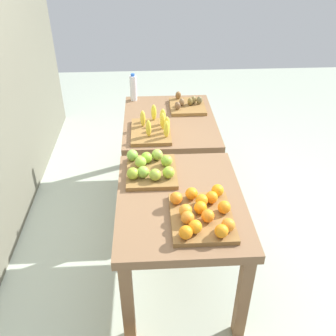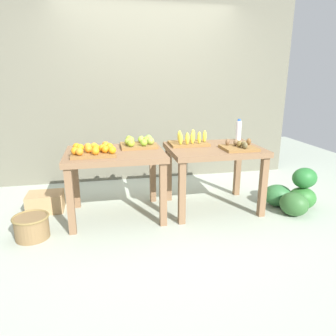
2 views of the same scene
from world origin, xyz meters
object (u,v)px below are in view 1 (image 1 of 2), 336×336
object	(u,v)px
banana_crate	(153,128)
watermelon_pile	(186,127)
display_table_left	(180,211)
apple_bin	(150,168)
orange_bin	(202,213)
display_table_right	(169,130)
water_bottle	(133,88)
kiwi_bin	(187,105)

from	to	relation	value
banana_crate	watermelon_pile	world-z (taller)	banana_crate
display_table_left	watermelon_pile	xyz separation A→B (m)	(2.03, -0.25, -0.45)
apple_bin	banana_crate	world-z (taller)	banana_crate
display_table_left	orange_bin	bearing A→B (deg)	-153.57
watermelon_pile	orange_bin	bearing A→B (deg)	176.22
display_table_left	banana_crate	xyz separation A→B (m)	(0.87, 0.15, 0.15)
display_table_left	display_table_right	bearing A→B (deg)	0.00
apple_bin	display_table_right	bearing A→B (deg)	-12.28
display_table_left	apple_bin	xyz separation A→B (m)	(0.28, 0.18, 0.15)
water_bottle	banana_crate	bearing A→B (deg)	-166.06
display_table_right	kiwi_bin	size ratio (longest dim) A/B	2.86
orange_bin	display_table_left	bearing A→B (deg)	26.43
display_table_left	water_bottle	distance (m)	1.60
display_table_left	water_bottle	bearing A→B (deg)	11.63
apple_bin	kiwi_bin	bearing A→B (deg)	-18.76
display_table_left	kiwi_bin	distance (m)	1.36
display_table_right	water_bottle	distance (m)	0.59
kiwi_bin	orange_bin	bearing A→B (deg)	177.37
banana_crate	water_bottle	world-z (taller)	water_bottle
orange_bin	watermelon_pile	xyz separation A→B (m)	(2.24, -0.15, -0.61)
orange_bin	apple_bin	bearing A→B (deg)	30.33
banana_crate	watermelon_pile	size ratio (longest dim) A/B	0.65
display_table_right	apple_bin	size ratio (longest dim) A/B	2.60
apple_bin	water_bottle	bearing A→B (deg)	6.14
kiwi_bin	water_bottle	bearing A→B (deg)	67.16
display_table_left	display_table_right	xyz separation A→B (m)	(1.12, 0.00, 0.00)
display_table_left	orange_bin	distance (m)	0.28
banana_crate	kiwi_bin	size ratio (longest dim) A/B	1.21
apple_bin	banana_crate	xyz separation A→B (m)	(0.59, -0.03, -0.00)
orange_bin	apple_bin	distance (m)	0.57
display_table_right	orange_bin	world-z (taller)	orange_bin
orange_bin	kiwi_bin	size ratio (longest dim) A/B	1.29
apple_bin	watermelon_pile	size ratio (longest dim) A/B	0.59
display_table_left	apple_bin	bearing A→B (deg)	33.11
kiwi_bin	watermelon_pile	bearing A→B (deg)	-6.37
orange_bin	banana_crate	bearing A→B (deg)	13.32
display_table_right	watermelon_pile	world-z (taller)	display_table_right
orange_bin	banana_crate	size ratio (longest dim) A/B	1.06
display_table_right	apple_bin	bearing A→B (deg)	167.72
apple_bin	banana_crate	distance (m)	0.59
display_table_right	banana_crate	bearing A→B (deg)	149.41
display_table_left	banana_crate	bearing A→B (deg)	9.79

